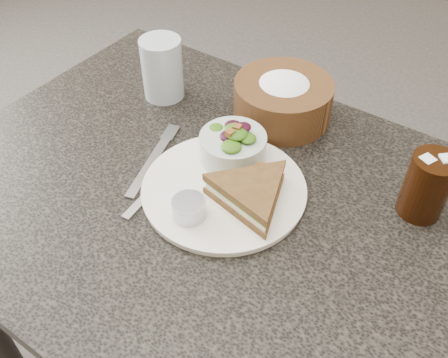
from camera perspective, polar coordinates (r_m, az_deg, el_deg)
dining_table at (r=1.11m, az=0.04°, el=-15.65°), size 1.00×0.70×0.75m
dinner_plate at (r=0.82m, az=-0.00°, el=-1.22°), size 0.27×0.27×0.01m
sandwich at (r=0.77m, az=3.13°, el=-1.68°), size 0.19×0.19×0.04m
salad_bowl at (r=0.84m, az=1.02°, el=4.11°), size 0.14×0.14×0.07m
dressing_ramekin at (r=0.76m, az=-4.03°, el=-3.38°), size 0.06×0.06×0.03m
orange_wedge at (r=0.83m, az=3.27°, el=1.49°), size 0.09×0.09×0.03m
fork at (r=0.88m, az=-8.33°, el=1.81°), size 0.07×0.17×0.00m
knife at (r=0.85m, az=-6.78°, el=0.24°), size 0.03×0.22×0.00m
bread_basket at (r=0.95m, az=6.79°, el=9.60°), size 0.19×0.19×0.10m
cola_glass at (r=0.81m, az=22.28°, el=-0.45°), size 0.07×0.07×0.12m
water_glass at (r=1.01m, az=-7.08°, el=12.42°), size 0.10×0.10×0.12m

